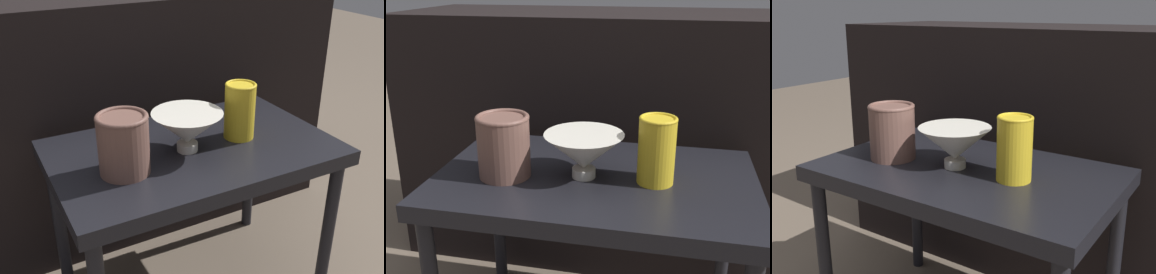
{
  "view_description": "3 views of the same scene",
  "coord_description": "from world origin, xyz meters",
  "views": [
    {
      "loc": [
        -0.5,
        -0.94,
        1.03
      ],
      "look_at": [
        -0.03,
        -0.05,
        0.55
      ],
      "focal_mm": 42.0,
      "sensor_mm": 36.0,
      "label": 1
    },
    {
      "loc": [
        0.16,
        -0.95,
        0.94
      ],
      "look_at": [
        -0.04,
        -0.01,
        0.59
      ],
      "focal_mm": 42.0,
      "sensor_mm": 36.0,
      "label": 2
    },
    {
      "loc": [
        0.59,
        -0.89,
        0.88
      ],
      "look_at": [
        -0.01,
        0.01,
        0.57
      ],
      "focal_mm": 42.0,
      "sensor_mm": 36.0,
      "label": 3
    }
  ],
  "objects": [
    {
      "name": "vase_colorful_right",
      "position": [
        0.14,
        -0.01,
        0.57
      ],
      "size": [
        0.08,
        0.08,
        0.15
      ],
      "color": "gold",
      "rests_on": "table"
    },
    {
      "name": "table",
      "position": [
        0.0,
        0.0,
        0.44
      ],
      "size": [
        0.74,
        0.46,
        0.5
      ],
      "color": "black",
      "rests_on": "ground_plane"
    },
    {
      "name": "bowl",
      "position": [
        -0.02,
        -0.02,
        0.56
      ],
      "size": [
        0.18,
        0.18,
        0.11
      ],
      "color": "silver",
      "rests_on": "table"
    },
    {
      "name": "couch_backdrop",
      "position": [
        0.0,
        0.53,
        0.41
      ],
      "size": [
        1.44,
        0.5,
        0.83
      ],
      "color": "black",
      "rests_on": "ground_plane"
    },
    {
      "name": "vase_textured_left",
      "position": [
        -0.21,
        -0.05,
        0.57
      ],
      "size": [
        0.12,
        0.12,
        0.15
      ],
      "color": "brown",
      "rests_on": "table"
    }
  ]
}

